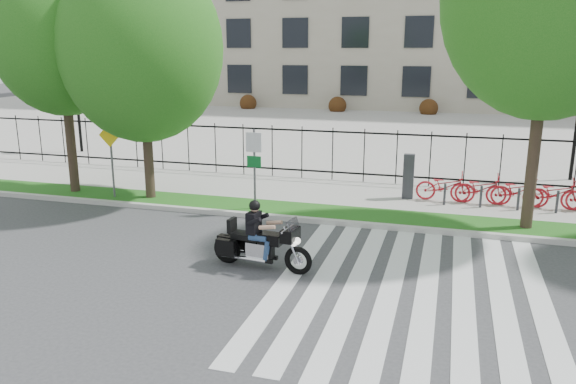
# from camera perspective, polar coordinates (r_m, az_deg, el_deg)

# --- Properties ---
(ground) EXTENTS (120.00, 120.00, 0.00)m
(ground) POSITION_cam_1_polar(r_m,az_deg,el_deg) (13.56, -8.80, -7.50)
(ground) COLOR #3B3A3D
(ground) RESTS_ON ground
(curb) EXTENTS (60.00, 0.20, 0.15)m
(curb) POSITION_cam_1_polar(r_m,az_deg,el_deg) (17.12, -3.03, -2.43)
(curb) COLOR #B8B6AD
(curb) RESTS_ON ground
(grass_verge) EXTENTS (60.00, 1.50, 0.15)m
(grass_verge) POSITION_cam_1_polar(r_m,az_deg,el_deg) (17.89, -2.13, -1.68)
(grass_verge) COLOR #1D5515
(grass_verge) RESTS_ON ground
(sidewalk) EXTENTS (60.00, 3.50, 0.15)m
(sidewalk) POSITION_cam_1_polar(r_m,az_deg,el_deg) (20.19, 0.12, 0.20)
(sidewalk) COLOR #A09D96
(sidewalk) RESTS_ON ground
(plaza) EXTENTS (80.00, 34.00, 0.10)m
(plaza) POSITION_cam_1_polar(r_m,az_deg,el_deg) (37.09, 7.77, 6.51)
(plaza) COLOR #A09D96
(plaza) RESTS_ON ground
(crosswalk_stripes) EXTENTS (5.70, 8.00, 0.01)m
(crosswalk_stripes) POSITION_cam_1_polar(r_m,az_deg,el_deg) (12.42, 12.13, -9.73)
(crosswalk_stripes) COLOR silver
(crosswalk_stripes) RESTS_ON ground
(iron_fence) EXTENTS (30.00, 0.06, 2.00)m
(iron_fence) POSITION_cam_1_polar(r_m,az_deg,el_deg) (21.61, 1.42, 4.05)
(iron_fence) COLOR black
(iron_fence) RESTS_ON sidewalk
(lamp_post_left) EXTENTS (1.06, 0.70, 4.25)m
(lamp_post_left) POSITION_cam_1_polar(r_m,az_deg,el_deg) (29.22, -20.73, 9.89)
(lamp_post_left) COLOR black
(lamp_post_left) RESTS_ON ground
(street_tree_0) EXTENTS (4.50, 4.50, 7.82)m
(street_tree_0) POSITION_cam_1_polar(r_m,az_deg,el_deg) (20.61, -22.08, 14.34)
(street_tree_0) COLOR #33251B
(street_tree_0) RESTS_ON grass_verge
(street_tree_1) EXTENTS (5.21, 5.21, 7.88)m
(street_tree_1) POSITION_cam_1_polar(r_m,az_deg,el_deg) (18.93, -14.65, 13.96)
(street_tree_1) COLOR #33251B
(street_tree_1) RESTS_ON grass_verge
(bike_share_station) EXTENTS (7.81, 0.87, 1.50)m
(bike_share_station) POSITION_cam_1_polar(r_m,az_deg,el_deg) (19.23, 23.68, 0.01)
(bike_share_station) COLOR #2D2D33
(bike_share_station) RESTS_ON sidewalk
(sign_pole_regulatory) EXTENTS (0.50, 0.09, 2.50)m
(sign_pole_regulatory) POSITION_cam_1_polar(r_m,az_deg,el_deg) (17.25, -3.45, 3.40)
(sign_pole_regulatory) COLOR #59595B
(sign_pole_regulatory) RESTS_ON grass_verge
(sign_pole_warning) EXTENTS (0.78, 0.09, 2.49)m
(sign_pole_warning) POSITION_cam_1_polar(r_m,az_deg,el_deg) (19.52, -17.56, 4.04)
(sign_pole_warning) COLOR #59595B
(sign_pole_warning) RESTS_ON grass_verge
(motorcycle_rider) EXTENTS (2.54, 0.89, 1.97)m
(motorcycle_rider) POSITION_cam_1_polar(r_m,az_deg,el_deg) (13.12, -2.80, -5.04)
(motorcycle_rider) COLOR black
(motorcycle_rider) RESTS_ON ground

